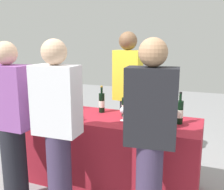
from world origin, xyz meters
TOP-DOWN VIEW (x-y plane):
  - ground_plane at (0.00, 0.00)m, footprint 12.00×12.00m
  - tasting_table at (0.00, 0.00)m, footprint 1.86×0.66m
  - wine_bottle_0 at (-0.62, 0.10)m, footprint 0.07×0.07m
  - wine_bottle_1 at (-0.19, 0.16)m, footprint 0.07×0.07m
  - wine_bottle_2 at (0.11, 0.11)m, footprint 0.08×0.08m
  - wine_bottle_3 at (0.43, 0.06)m, footprint 0.08×0.08m
  - wine_bottle_4 at (0.70, 0.06)m, footprint 0.07×0.07m
  - wine_glass_0 at (-0.46, -0.16)m, footprint 0.07×0.07m
  - wine_glass_1 at (0.15, -0.05)m, footprint 0.07×0.07m
  - wine_glass_2 at (0.27, -0.18)m, footprint 0.06×0.06m
  - wine_glass_3 at (0.51, -0.09)m, footprint 0.07×0.07m
  - wine_glass_4 at (0.64, -0.07)m, footprint 0.07×0.07m
  - ice_bucket at (0.59, -0.09)m, footprint 0.19×0.19m
  - server_pouring at (-0.03, 0.62)m, footprint 0.36×0.23m
  - guest_0 at (-0.77, -0.66)m, footprint 0.43×0.24m
  - guest_1 at (-0.25, -0.67)m, footprint 0.41×0.23m
  - guest_2 at (0.56, -0.60)m, footprint 0.41×0.26m

SIDE VIEW (x-z plane):
  - ground_plane at x=0.00m, z-range 0.00..0.00m
  - tasting_table at x=0.00m, z-range 0.00..0.79m
  - guest_0 at x=-0.77m, z-range 0.06..1.66m
  - guest_1 at x=-0.25m, z-range 0.07..1.69m
  - guest_2 at x=0.56m, z-range 0.07..1.70m
  - wine_glass_4 at x=0.64m, z-range 0.82..0.96m
  - ice_bucket at x=0.59m, z-range 0.79..0.99m
  - wine_glass_0 at x=-0.46m, z-range 0.82..0.96m
  - wine_glass_2 at x=0.27m, z-range 0.82..0.96m
  - wine_glass_1 at x=0.15m, z-range 0.82..0.97m
  - wine_glass_3 at x=0.51m, z-range 0.82..0.97m
  - wine_bottle_2 at x=0.11m, z-range 0.75..1.05m
  - wine_bottle_3 at x=0.43m, z-range 0.75..1.05m
  - wine_bottle_1 at x=-0.19m, z-range 0.75..1.06m
  - wine_bottle_0 at x=-0.62m, z-range 0.74..1.07m
  - wine_bottle_4 at x=0.70m, z-range 0.75..1.07m
  - server_pouring at x=-0.03m, z-range 0.10..1.82m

